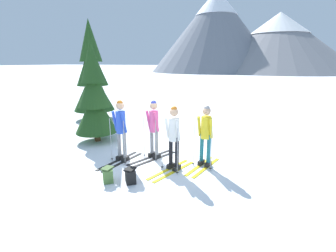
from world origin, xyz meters
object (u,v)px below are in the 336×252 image
(skier_in_pink, at_px, (154,127))
(skier_in_yellow, at_px, (206,133))
(pine_tree_mid, at_px, (92,75))
(backpack_on_snow_front, at_px, (130,176))
(skier_in_white, at_px, (174,135))
(backpack_on_snow_beside, at_px, (108,175))
(skier_in_blue, at_px, (121,128))
(pine_tree_near, at_px, (94,96))

(skier_in_pink, relative_size, skier_in_yellow, 1.03)
(pine_tree_mid, height_order, backpack_on_snow_front, pine_tree_mid)
(skier_in_yellow, distance_m, pine_tree_mid, 7.90)
(skier_in_white, xyz_separation_m, skier_in_yellow, (0.74, 0.57, -0.02))
(skier_in_white, relative_size, backpack_on_snow_beside, 4.52)
(skier_in_white, bearing_deg, skier_in_blue, 179.39)
(skier_in_blue, xyz_separation_m, backpack_on_snow_beside, (0.39, -1.29, -0.86))
(backpack_on_snow_beside, bearing_deg, skier_in_yellow, 42.19)
(skier_in_pink, height_order, skier_in_white, skier_in_pink)
(skier_in_yellow, xyz_separation_m, backpack_on_snow_front, (-1.48, -1.67, -0.80))
(skier_in_yellow, distance_m, pine_tree_near, 4.47)
(skier_in_blue, relative_size, skier_in_pink, 1.02)
(skier_in_blue, bearing_deg, pine_tree_near, 145.72)
(skier_in_blue, distance_m, skier_in_pink, 0.99)
(skier_in_white, distance_m, backpack_on_snow_beside, 1.98)
(pine_tree_mid, relative_size, backpack_on_snow_beside, 12.42)
(skier_in_blue, xyz_separation_m, pine_tree_near, (-1.93, 1.31, 0.66))
(pine_tree_mid, distance_m, backpack_on_snow_beside, 7.67)
(skier_in_blue, relative_size, pine_tree_near, 0.50)
(pine_tree_near, height_order, backpack_on_snow_front, pine_tree_near)
(pine_tree_mid, bearing_deg, skier_in_yellow, -29.05)
(pine_tree_near, bearing_deg, skier_in_blue, -34.28)
(skier_in_pink, xyz_separation_m, backpack_on_snow_front, (0.14, -1.68, -0.83))
(skier_in_blue, relative_size, skier_in_yellow, 1.05)
(pine_tree_near, bearing_deg, pine_tree_mid, 129.23)
(skier_in_blue, xyz_separation_m, skier_in_yellow, (2.42, 0.55, -0.06))
(pine_tree_mid, bearing_deg, skier_in_blue, -44.62)
(pine_tree_near, xyz_separation_m, backpack_on_snow_front, (2.87, -2.43, -1.51))
(skier_in_yellow, height_order, pine_tree_mid, pine_tree_mid)
(skier_in_white, relative_size, skier_in_yellow, 1.02)
(skier_in_blue, bearing_deg, skier_in_white, -0.61)
(skier_in_pink, height_order, backpack_on_snow_front, skier_in_pink)
(pine_tree_near, relative_size, pine_tree_mid, 0.75)
(skier_in_pink, relative_size, backpack_on_snow_front, 4.56)
(pine_tree_mid, bearing_deg, skier_in_white, -35.66)
(skier_in_pink, distance_m, skier_in_yellow, 1.61)
(skier_in_blue, relative_size, skier_in_white, 1.03)
(skier_in_blue, height_order, pine_tree_near, pine_tree_near)
(skier_in_yellow, bearing_deg, pine_tree_mid, 150.95)
(skier_in_blue, bearing_deg, backpack_on_snow_beside, -73.12)
(skier_in_pink, height_order, skier_in_yellow, skier_in_pink)
(skier_in_pink, relative_size, pine_tree_mid, 0.37)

